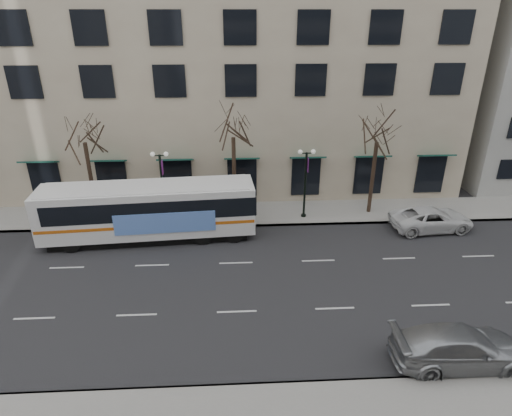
{
  "coord_description": "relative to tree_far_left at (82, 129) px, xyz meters",
  "views": [
    {
      "loc": [
        0.06,
        -19.71,
        13.77
      ],
      "look_at": [
        1.17,
        1.47,
        4.0
      ],
      "focal_mm": 30.0,
      "sensor_mm": 36.0,
      "label": 1
    }
  ],
  "objects": [
    {
      "name": "building_hotel",
      "position": [
        8.0,
        12.2,
        5.3
      ],
      "size": [
        40.0,
        20.0,
        24.0
      ],
      "primitive_type": "cube",
      "color": "tan",
      "rests_on": "ground"
    },
    {
      "name": "sidewalk_far",
      "position": [
        15.0,
        0.2,
        -6.62
      ],
      "size": [
        80.0,
        4.0,
        0.15
      ],
      "primitive_type": "cube",
      "color": "gray",
      "rests_on": "ground"
    },
    {
      "name": "city_bus",
      "position": [
        4.49,
        -3.0,
        -4.66
      ],
      "size": [
        13.92,
        3.98,
        3.73
      ],
      "rotation": [
        0.0,
        0.0,
        0.07
      ],
      "color": "white",
      "rests_on": "ground"
    },
    {
      "name": "lamp_post_right",
      "position": [
        15.01,
        -0.6,
        -3.75
      ],
      "size": [
        1.22,
        0.45,
        5.21
      ],
      "color": "black",
      "rests_on": "ground"
    },
    {
      "name": "ground",
      "position": [
        10.0,
        -8.8,
        -6.7
      ],
      "size": [
        160.0,
        160.0,
        0.0
      ],
      "primitive_type": "plane",
      "color": "black",
      "rests_on": "ground"
    },
    {
      "name": "silver_car",
      "position": [
        19.41,
        -15.0,
        -5.86
      ],
      "size": [
        5.78,
        2.35,
        1.68
      ],
      "primitive_type": "imported",
      "rotation": [
        0.0,
        0.0,
        1.57
      ],
      "color": "#9FA2A7",
      "rests_on": "ground"
    },
    {
      "name": "white_pickup",
      "position": [
        23.52,
        -2.77,
        -5.92
      ],
      "size": [
        5.76,
        2.98,
        1.55
      ],
      "primitive_type": "imported",
      "rotation": [
        0.0,
        0.0,
        1.65
      ],
      "color": "silver",
      "rests_on": "ground"
    },
    {
      "name": "tree_far_right",
      "position": [
        20.0,
        0.0,
        -0.28
      ],
      "size": [
        3.6,
        3.6,
        8.06
      ],
      "color": "black",
      "rests_on": "ground"
    },
    {
      "name": "tree_far_mid",
      "position": [
        10.0,
        0.0,
        0.21
      ],
      "size": [
        3.6,
        3.6,
        8.55
      ],
      "color": "black",
      "rests_on": "ground"
    },
    {
      "name": "lamp_post_left",
      "position": [
        5.01,
        -0.6,
        -3.75
      ],
      "size": [
        1.22,
        0.45,
        5.21
      ],
      "color": "black",
      "rests_on": "ground"
    },
    {
      "name": "tree_far_left",
      "position": [
        0.0,
        0.0,
        0.0
      ],
      "size": [
        3.6,
        3.6,
        8.34
      ],
      "color": "black",
      "rests_on": "ground"
    }
  ]
}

